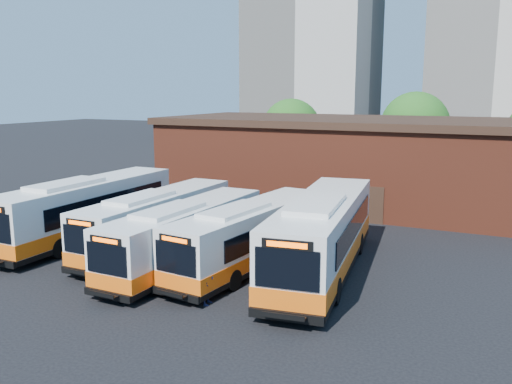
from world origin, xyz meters
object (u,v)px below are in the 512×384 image
at_px(bus_west, 158,223).
at_px(bus_mideast, 251,238).
at_px(bus_farwest, 87,211).
at_px(bus_midwest, 186,237).
at_px(bus_east, 323,237).
at_px(transit_worker, 207,280).

xyz_separation_m(bus_west, bus_mideast, (5.76, -0.47, -0.01)).
relative_size(bus_farwest, bus_midwest, 1.13).
bearing_deg(bus_east, bus_midwest, -170.37).
xyz_separation_m(bus_mideast, bus_east, (3.36, 0.71, 0.24)).
height_order(bus_west, bus_mideast, bus_west).
xyz_separation_m(bus_farwest, bus_midwest, (7.75, -1.69, -0.19)).
xyz_separation_m(bus_mideast, transit_worker, (0.52, -4.97, -0.45)).
bearing_deg(bus_farwest, bus_west, -0.35).
bearing_deg(bus_mideast, bus_west, -178.63).
distance_m(bus_farwest, bus_west, 4.86).
relative_size(bus_west, bus_mideast, 1.00).
height_order(bus_west, transit_worker, bus_west).
distance_m(bus_west, transit_worker, 8.32).
height_order(bus_midwest, transit_worker, bus_midwest).
bearing_deg(bus_farwest, bus_midwest, -12.67).
bearing_deg(bus_west, bus_east, 1.79).
relative_size(bus_farwest, transit_worker, 6.63).
xyz_separation_m(bus_west, transit_worker, (6.28, -5.44, -0.46)).
distance_m(bus_farwest, transit_worker, 12.41).
relative_size(bus_west, bus_east, 0.85).
relative_size(bus_mideast, transit_worker, 5.96).
bearing_deg(transit_worker, bus_midwest, 31.54).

